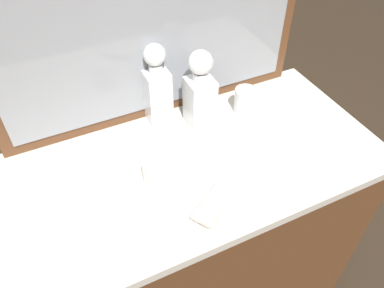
{
  "coord_description": "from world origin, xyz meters",
  "views": [
    {
      "loc": [
        -0.36,
        -0.75,
        1.77
      ],
      "look_at": [
        0.0,
        0.0,
        0.97
      ],
      "focal_mm": 36.02,
      "sensor_mm": 36.0,
      "label": 1
    }
  ],
  "objects_px": {
    "crystal_decanter_rear": "(157,92)",
    "crystal_tumbler_right": "(156,173)",
    "crystal_tumbler_front": "(245,101)",
    "crystal_decanter_center": "(200,96)",
    "silver_brush_far_right": "(215,203)"
  },
  "relations": [
    {
      "from": "crystal_decanter_center",
      "to": "crystal_tumbler_right",
      "type": "bearing_deg",
      "value": -141.62
    },
    {
      "from": "crystal_decanter_center",
      "to": "crystal_tumbler_right",
      "type": "height_order",
      "value": "crystal_decanter_center"
    },
    {
      "from": "silver_brush_far_right",
      "to": "crystal_decanter_center",
      "type": "bearing_deg",
      "value": 70.38
    },
    {
      "from": "crystal_tumbler_right",
      "to": "crystal_tumbler_front",
      "type": "distance_m",
      "value": 0.45
    },
    {
      "from": "crystal_decanter_center",
      "to": "silver_brush_far_right",
      "type": "distance_m",
      "value": 0.38
    },
    {
      "from": "crystal_tumbler_right",
      "to": "silver_brush_far_right",
      "type": "relative_size",
      "value": 0.49
    },
    {
      "from": "crystal_decanter_rear",
      "to": "crystal_decanter_center",
      "type": "xyz_separation_m",
      "value": [
        0.12,
        -0.08,
        -0.01
      ]
    },
    {
      "from": "crystal_decanter_center",
      "to": "silver_brush_far_right",
      "type": "bearing_deg",
      "value": -109.62
    },
    {
      "from": "crystal_decanter_center",
      "to": "silver_brush_far_right",
      "type": "height_order",
      "value": "crystal_decanter_center"
    },
    {
      "from": "crystal_decanter_rear",
      "to": "crystal_tumbler_front",
      "type": "distance_m",
      "value": 0.32
    },
    {
      "from": "crystal_decanter_center",
      "to": "silver_brush_far_right",
      "type": "relative_size",
      "value": 1.63
    },
    {
      "from": "crystal_decanter_rear",
      "to": "crystal_decanter_center",
      "type": "height_order",
      "value": "crystal_decanter_rear"
    },
    {
      "from": "crystal_tumbler_right",
      "to": "silver_brush_far_right",
      "type": "height_order",
      "value": "crystal_tumbler_right"
    },
    {
      "from": "crystal_tumbler_right",
      "to": "crystal_tumbler_front",
      "type": "bearing_deg",
      "value": 23.15
    },
    {
      "from": "crystal_decanter_rear",
      "to": "crystal_tumbler_right",
      "type": "relative_size",
      "value": 3.5
    }
  ]
}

